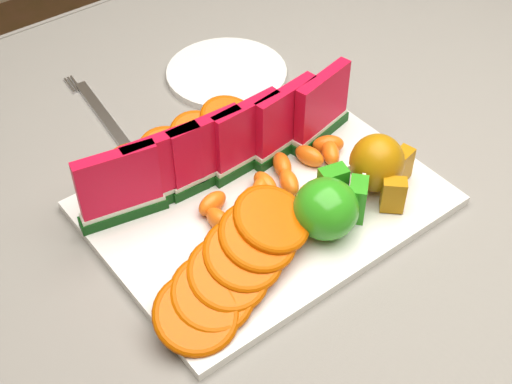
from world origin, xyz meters
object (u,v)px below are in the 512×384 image
Objects in this scene: side_plate at (227,73)px; fork at (100,111)px; apple_cluster at (329,206)px; pear_cluster at (379,165)px; platter at (265,203)px.

side_plate reaches higher than fork.
pear_cluster reaches higher than apple_cluster.
apple_cluster is at bearing -68.06° from platter.
apple_cluster is at bearing -105.95° from side_plate.
apple_cluster reaches higher than fork.
pear_cluster is at bearing -62.00° from fork.
pear_cluster reaches higher than fork.
apple_cluster is at bearing -173.22° from pear_cluster.
pear_cluster reaches higher than platter.
apple_cluster is 0.38m from fork.
apple_cluster is 0.57× the size of fork.
pear_cluster is (0.12, -0.07, 0.04)m from platter.
pear_cluster is 0.41m from fork.
apple_cluster is at bearing -74.73° from fork.
platter is 2.05× the size of fork.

